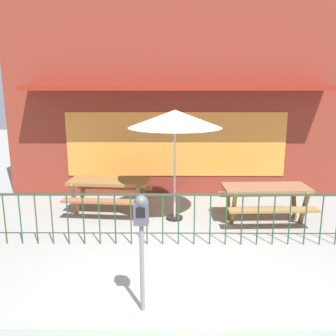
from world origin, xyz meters
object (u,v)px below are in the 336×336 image
Objects in this scene: picnic_table_right at (265,194)px; parking_meter_near at (141,223)px; patio_umbrella at (175,119)px; picnic_table_left at (109,187)px.

parking_meter_near is at bearing -127.05° from picnic_table_right.
patio_umbrella is 3.43m from parking_meter_near.
patio_umbrella reaches higher than picnic_table_left.
picnic_table_left is at bearing 171.12° from picnic_table_right.
parking_meter_near is at bearing -74.37° from picnic_table_left.
parking_meter_near is at bearing -97.86° from patio_umbrella.
picnic_table_left is 1.03× the size of picnic_table_right.
patio_umbrella reaches higher than picnic_table_right.
picnic_table_left is 0.81× the size of patio_umbrella.
picnic_table_left is 3.88m from parking_meter_near.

